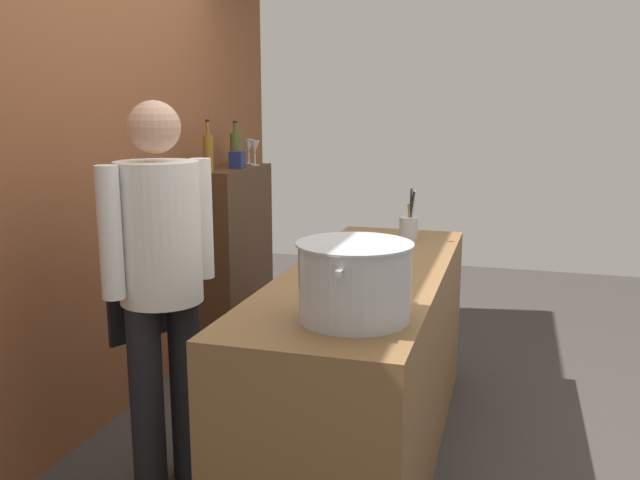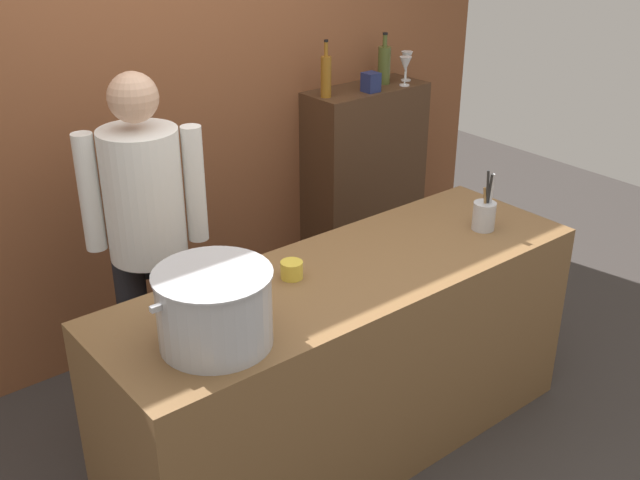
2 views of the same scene
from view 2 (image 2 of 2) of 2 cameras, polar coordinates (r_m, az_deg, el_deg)
ground_plane at (r=3.65m, az=1.89°, el=-14.90°), size 8.00×8.00×0.00m
brick_back_panel at (r=4.03m, az=-11.22°, el=12.69°), size 4.40×0.10×3.00m
prep_counter at (r=3.37m, az=2.00°, el=-9.09°), size 2.15×0.70×0.90m
bar_cabinet at (r=4.77m, az=3.28°, el=4.06°), size 0.76×0.32×1.24m
chef at (r=3.43m, az=-12.75°, el=0.78°), size 0.49×0.41×1.66m
stockpot_large at (r=2.63m, az=-7.87°, el=-5.07°), size 0.47×0.41×0.28m
utensil_crock at (r=3.55m, az=12.14°, el=1.87°), size 0.10×0.10×0.29m
butter_jar at (r=3.07m, az=-2.12°, el=-2.23°), size 0.09×0.09×0.07m
wine_bottle_amber at (r=4.34m, az=0.45°, el=12.15°), size 0.06×0.06×0.32m
wine_bottle_olive at (r=4.65m, az=4.80°, el=12.93°), size 0.08×0.08×0.30m
wine_glass_short at (r=4.61m, az=6.38°, el=12.81°), size 0.07×0.07×0.17m
wine_glass_wide at (r=4.73m, az=6.48°, el=13.18°), size 0.07×0.07×0.18m
spice_tin_navy at (r=4.48m, az=3.81°, el=11.65°), size 0.09×0.09×0.11m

